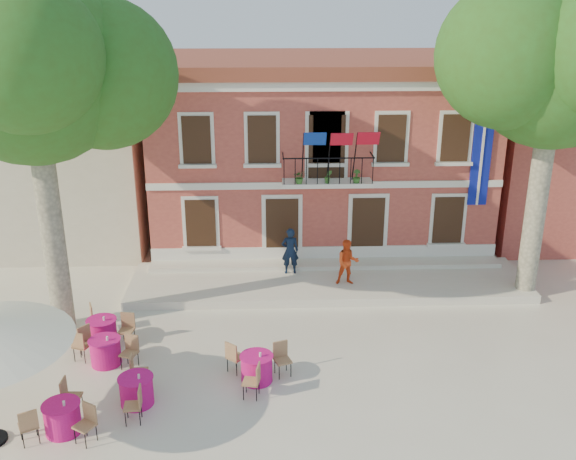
% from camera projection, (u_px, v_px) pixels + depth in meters
% --- Properties ---
extents(ground, '(90.00, 90.00, 0.00)m').
position_uv_depth(ground, '(274.00, 351.00, 18.73)').
color(ground, beige).
rests_on(ground, ground).
extents(main_building, '(13.50, 9.59, 7.50)m').
position_uv_depth(main_building, '(317.00, 148.00, 26.88)').
color(main_building, '#C25546').
rests_on(main_building, ground).
extents(neighbor_west, '(9.40, 9.40, 6.40)m').
position_uv_depth(neighbor_west, '(49.00, 157.00, 27.62)').
color(neighbor_west, beige).
rests_on(neighbor_west, ground).
extents(terrace, '(14.00, 3.40, 0.30)m').
position_uv_depth(terrace, '(328.00, 282.00, 22.88)').
color(terrace, silver).
rests_on(terrace, ground).
extents(plane_tree_west, '(5.45, 5.45, 10.70)m').
position_uv_depth(plane_tree_west, '(30.00, 69.00, 17.45)').
color(plane_tree_west, '#A59E84').
rests_on(plane_tree_west, ground).
extents(plane_tree_east, '(5.41, 5.41, 10.62)m').
position_uv_depth(plane_tree_east, '(556.00, 63.00, 19.52)').
color(plane_tree_east, '#A59E84').
rests_on(plane_tree_east, ground).
extents(pedestrian_navy, '(0.65, 0.45, 1.71)m').
position_uv_depth(pedestrian_navy, '(290.00, 251.00, 23.00)').
color(pedestrian_navy, '#0F1B32').
rests_on(pedestrian_navy, terrace).
extents(pedestrian_orange, '(0.80, 0.63, 1.62)m').
position_uv_depth(pedestrian_orange, '(348.00, 262.00, 22.13)').
color(pedestrian_orange, '#EE4B1C').
rests_on(pedestrian_orange, terrace).
extents(cafe_table_0, '(1.95, 1.03, 0.95)m').
position_uv_depth(cafe_table_0, '(105.00, 350.00, 17.95)').
color(cafe_table_0, '#D31381').
rests_on(cafe_table_0, ground).
extents(cafe_table_1, '(0.90, 1.94, 0.95)m').
position_uv_depth(cafe_table_1, '(136.00, 389.00, 16.17)').
color(cafe_table_1, '#D31381').
rests_on(cafe_table_1, ground).
extents(cafe_table_2, '(1.87, 1.66, 0.95)m').
position_uv_depth(cafe_table_2, '(62.00, 417.00, 15.11)').
color(cafe_table_2, '#D31381').
rests_on(cafe_table_2, ground).
extents(cafe_table_3, '(1.75, 1.85, 0.95)m').
position_uv_depth(cafe_table_3, '(102.00, 330.00, 19.04)').
color(cafe_table_3, '#D31381').
rests_on(cafe_table_3, ground).
extents(cafe_table_4, '(1.84, 1.77, 0.95)m').
position_uv_depth(cafe_table_4, '(257.00, 367.00, 17.14)').
color(cafe_table_4, '#D31381').
rests_on(cafe_table_4, ground).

